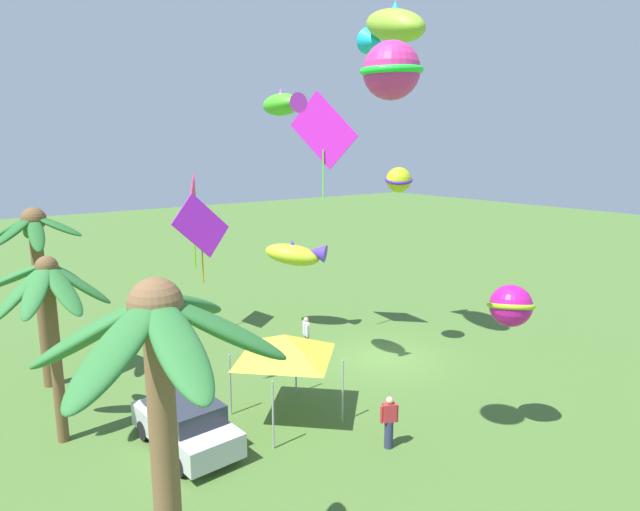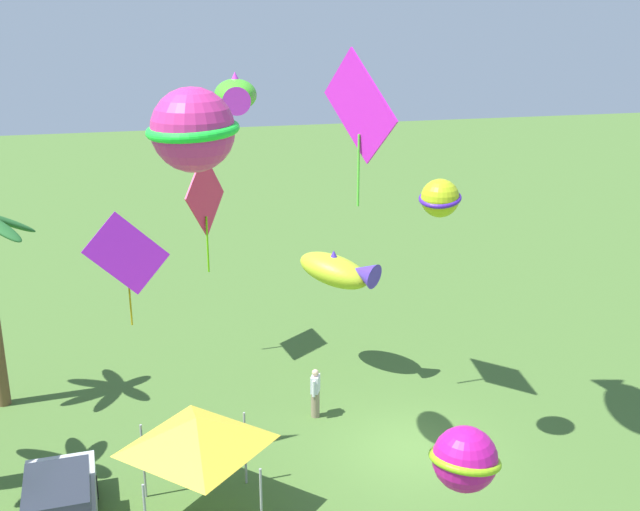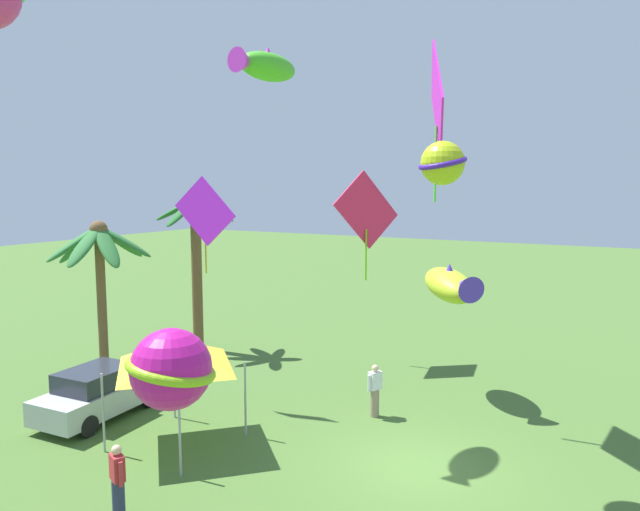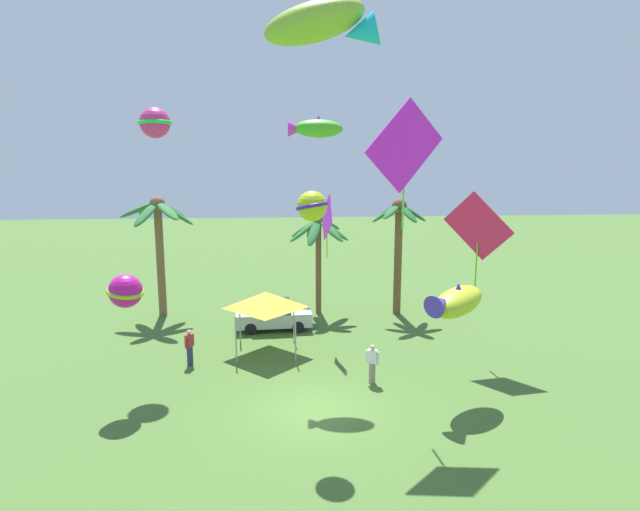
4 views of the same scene
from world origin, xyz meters
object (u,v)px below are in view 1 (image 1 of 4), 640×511
Objects in this scene: parked_car_0 at (186,424)px; kite_ball_7 at (391,71)px; kite_diamond_0 at (323,132)px; kite_fish_4 at (392,27)px; kite_diamond_1 at (193,209)px; spectator_0 at (306,335)px; kite_ball_6 at (511,306)px; spectator_1 at (389,422)px; palm_tree_1 at (49,297)px; kite_diamond_8 at (201,227)px; palm_tree_2 at (159,377)px; festival_tent at (285,346)px; kite_fish_3 at (283,104)px; palm_tree_0 at (38,258)px; kite_ball_5 at (399,180)px; kite_fish_2 at (296,254)px.

parked_car_0 is 11.20m from kite_ball_7.
kite_diamond_0 is 1.14× the size of kite_fish_4.
kite_diamond_1 is (4.31, 4.10, -3.38)m from kite_diamond_0.
spectator_0 is 0.84× the size of kite_ball_6.
spectator_1 is at bearing 137.47° from kite_fish_4.
kite_fish_4 reaches higher than kite_ball_7.
kite_diamond_1 is at bearing -48.82° from palm_tree_1.
kite_diamond_8 is at bearing 157.94° from kite_diamond_1.
kite_ball_7 reaches higher than palm_tree_2.
kite_fish_3 reaches higher than festival_tent.
palm_tree_0 is 15.92m from kite_ball_6.
kite_ball_5 is 0.81× the size of kite_ball_7.
kite_fish_4 is (-0.16, -4.82, 2.98)m from kite_fish_3.
kite_diamond_0 is at bearing -4.44° from kite_ball_6.
kite_fish_3 is at bearing -126.19° from palm_tree_0.
kite_diamond_8 reaches higher than spectator_1.
kite_diamond_1 is at bearing 0.78° from spectator_1.
festival_tent is (-4.27, 3.87, 1.65)m from spectator_0.
palm_tree_1 is at bearing 100.55° from kite_diamond_0.
kite_fish_3 is (-7.13, -0.22, 4.18)m from kite_diamond_1.
kite_ball_6 is 1.01× the size of kite_ball_7.
kite_fish_4 reaches higher than kite_diamond_1.
palm_tree_0 is 7.17m from kite_diamond_1.
kite_diamond_0 is at bearing 17.51° from kite_fish_4.
kite_fish_4 is (-2.98, -0.94, 3.78)m from kite_diamond_0.
kite_ball_6 is at bearing 175.56° from kite_diamond_0.
spectator_0 is 7.51m from kite_diamond_8.
palm_tree_2 is 4.25× the size of spectator_0.
palm_tree_2 is at bearing 136.55° from kite_fish_3.
kite_fish_2 is 8.88m from kite_fish_3.
kite_fish_4 reaches higher than kite_fish_3.
kite_ball_6 is at bearing 163.30° from kite_ball_5.
spectator_1 is (-6.15, -7.53, -3.65)m from palm_tree_1.
kite_fish_3 is at bearing -68.16° from parked_car_0.
spectator_0 is 13.56m from kite_ball_7.
palm_tree_2 is at bearing 138.48° from kite_fish_2.
parked_car_0 is 11.97m from kite_ball_5.
parked_car_0 is at bearing 100.38° from kite_fish_4.
spectator_0 is 7.61m from kite_diamond_1.
parked_car_0 is 10.02m from kite_ball_6.
festival_tent is (-0.26, -3.29, 1.72)m from parked_car_0.
kite_fish_3 is at bearing 141.97° from kite_fish_2.
kite_fish_3 is at bearing -43.45° from palm_tree_2.
palm_tree_0 is 13.31m from spectator_1.
kite_fish_4 is at bearing -57.48° from palm_tree_2.
spectator_1 is 3.94m from festival_tent.
kite_fish_4 is (-5.04, -0.99, 9.34)m from kite_fish_2.
parked_car_0 is at bearing -25.35° from palm_tree_2.
kite_diamond_1 is (1.99, -6.81, 1.07)m from palm_tree_0.
palm_tree_1 is 2.44× the size of kite_fish_3.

